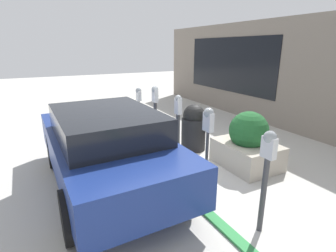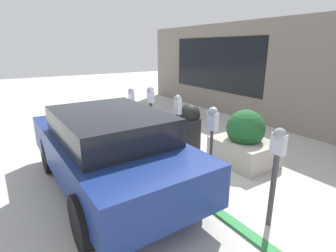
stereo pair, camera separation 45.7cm
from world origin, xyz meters
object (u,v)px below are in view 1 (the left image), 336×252
Objects in this scene: planter_box at (247,144)px; trash_bin at (194,128)px; parking_meter_farthest at (139,100)px; parking_meter_nearest at (267,164)px; parking_meter_middle at (178,124)px; parking_meter_fourth at (155,108)px; parking_meter_second at (208,128)px; parked_car_front at (106,145)px.

planter_box reaches higher than trash_bin.
trash_bin is (-1.48, -0.81, -0.49)m from parking_meter_farthest.
parking_meter_nearest is 1.04× the size of parking_meter_farthest.
parking_meter_nearest is 2.23m from parking_meter_middle.
trash_bin is (-0.43, -0.81, -0.48)m from parking_meter_fourth.
parking_meter_fourth is 1.05m from parking_meter_farthest.
trash_bin is at bearing -15.23° from parking_meter_nearest.
parking_meter_middle is 1.11× the size of parking_meter_farthest.
parking_meter_nearest is 2.13m from planter_box.
parking_meter_second is 1.19× the size of planter_box.
parking_meter_fourth is at bearing -179.79° from parking_meter_farthest.
parked_car_front reaches higher than parking_meter_farthest.
parking_meter_nearest is 4.41m from parking_meter_farthest.
parked_car_front is (0.54, 2.79, 0.28)m from planter_box.
parking_meter_farthest is 2.71m from parked_car_front.
parking_meter_nearest is 1.15× the size of planter_box.
parking_meter_farthest reaches higher than trash_bin.
parking_meter_fourth reaches higher than parked_car_front.
trash_bin is at bearing -49.74° from parking_meter_middle.
parked_car_front is at bearing 34.81° from parking_meter_nearest.
parked_car_front is at bearing 108.39° from trash_bin.
parking_meter_nearest is 3.37m from parking_meter_fourth.
parking_meter_nearest is 1.28× the size of trash_bin.
parking_meter_fourth is 1.39× the size of trash_bin.
parking_meter_farthest is 0.34× the size of parked_car_front.
parking_meter_fourth is 1.04m from trash_bin.
parking_meter_middle is 2.19m from parking_meter_farthest.
parking_meter_second is at bearing 108.76° from planter_box.
parking_meter_second is at bearing 177.58° from parking_meter_middle.
planter_box is 0.31× the size of parked_car_front.
parked_car_front reaches higher than trash_bin.
parking_meter_farthest is (1.05, 0.00, 0.00)m from parking_meter_fourth.
parking_meter_fourth reaches higher than parking_meter_second.
parked_car_front is at bearing 146.40° from parking_meter_farthest.
parking_meter_middle reaches higher than trash_bin.
parking_meter_nearest is at bearing 141.78° from planter_box.
planter_box is at bearing -114.43° from parking_meter_middle.
parked_car_front is at bearing 128.68° from parking_meter_fourth.
planter_box is at bearing -143.28° from parking_meter_fourth.
parking_meter_nearest is at bearing -176.18° from parking_meter_second.
parking_meter_middle is (2.23, 0.03, -0.05)m from parking_meter_nearest.
parking_meter_farthest is 3.12m from planter_box.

